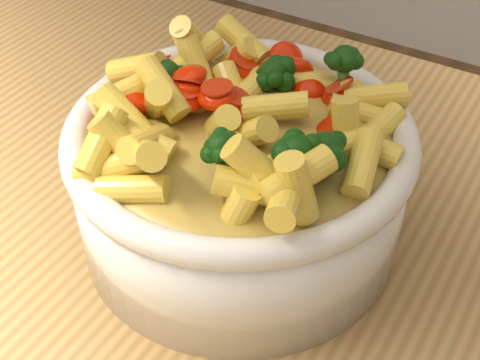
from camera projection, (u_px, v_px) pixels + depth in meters
The scene contains 2 objects.
serving_bowl at pixel (240, 179), 0.53m from camera, with size 0.27×0.27×0.12m.
pasta_salad at pixel (240, 104), 0.49m from camera, with size 0.21×0.21×0.05m.
Camera 1 is at (0.13, -0.30, 1.31)m, focal length 50.00 mm.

